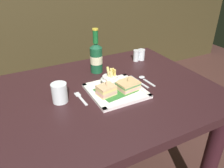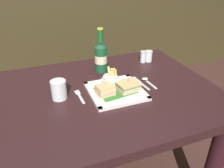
{
  "view_description": "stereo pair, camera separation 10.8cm",
  "coord_description": "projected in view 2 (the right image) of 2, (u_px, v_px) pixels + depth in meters",
  "views": [
    {
      "loc": [
        -0.43,
        -0.86,
        1.32
      ],
      "look_at": [
        0.01,
        -0.02,
        0.8
      ],
      "focal_mm": 35.72,
      "sensor_mm": 36.0,
      "label": 1
    },
    {
      "loc": [
        -0.33,
        -0.91,
        1.32
      ],
      "look_at": [
        0.01,
        -0.02,
        0.8
      ],
      "focal_mm": 35.72,
      "sensor_mm": 36.0,
      "label": 2
    }
  ],
  "objects": [
    {
      "name": "fork",
      "position": [
        79.0,
        96.0,
        1.06
      ],
      "size": [
        0.03,
        0.13,
        0.0
      ],
      "color": "silver",
      "rests_on": "dining_table"
    },
    {
      "name": "pepper_shaker",
      "position": [
        149.0,
        57.0,
        1.42
      ],
      "size": [
        0.05,
        0.05,
        0.07
      ],
      "color": "silver",
      "rests_on": "dining_table"
    },
    {
      "name": "sandwich_half_left",
      "position": [
        105.0,
        90.0,
        1.05
      ],
      "size": [
        0.09,
        0.08,
        0.08
      ],
      "color": "#E2C385",
      "rests_on": "square_plate"
    },
    {
      "name": "square_plate",
      "position": [
        116.0,
        91.0,
        1.09
      ],
      "size": [
        0.26,
        0.26,
        0.02
      ],
      "color": "white",
      "rests_on": "dining_table"
    },
    {
      "name": "beer_bottle",
      "position": [
        101.0,
        56.0,
        1.26
      ],
      "size": [
        0.07,
        0.07,
        0.25
      ],
      "color": "#174F2F",
      "rests_on": "dining_table"
    },
    {
      "name": "spoon",
      "position": [
        147.0,
        80.0,
        1.19
      ],
      "size": [
        0.03,
        0.12,
        0.01
      ],
      "color": "silver",
      "rests_on": "dining_table"
    },
    {
      "name": "sandwich_half_right",
      "position": [
        128.0,
        86.0,
        1.09
      ],
      "size": [
        0.11,
        0.1,
        0.06
      ],
      "color": "#CEB67C",
      "rests_on": "square_plate"
    },
    {
      "name": "fries_cup",
      "position": [
        111.0,
        79.0,
        1.11
      ],
      "size": [
        0.09,
        0.09,
        0.11
      ],
      "color": "silver",
      "rests_on": "square_plate"
    },
    {
      "name": "knife",
      "position": [
        140.0,
        83.0,
        1.18
      ],
      "size": [
        0.03,
        0.16,
        0.0
      ],
      "color": "silver",
      "rests_on": "dining_table"
    },
    {
      "name": "salt_shaker",
      "position": [
        143.0,
        57.0,
        1.41
      ],
      "size": [
        0.04,
        0.04,
        0.07
      ],
      "color": "silver",
      "rests_on": "dining_table"
    },
    {
      "name": "dining_table",
      "position": [
        109.0,
        114.0,
        1.19
      ],
      "size": [
        1.08,
        0.85,
        0.76
      ],
      "color": "black",
      "rests_on": "ground_plane"
    },
    {
      "name": "water_glass",
      "position": [
        59.0,
        91.0,
        1.03
      ],
      "size": [
        0.07,
        0.07,
        0.09
      ],
      "color": "silver",
      "rests_on": "dining_table"
    }
  ]
}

